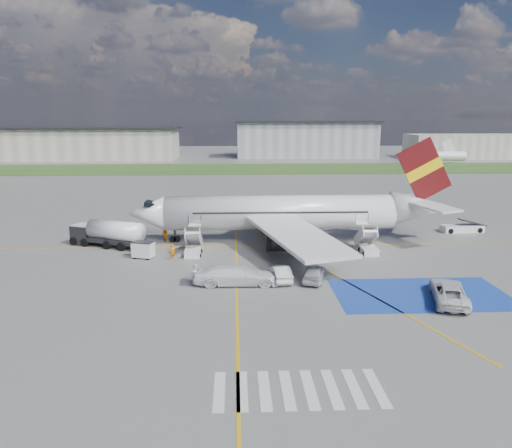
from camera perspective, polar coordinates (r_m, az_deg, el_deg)
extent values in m
plane|color=#60605E|center=(44.52, 4.25, -6.41)|extent=(400.00, 400.00, 0.00)
cube|color=#2D4C1E|center=(137.71, -0.34, 6.34)|extent=(400.00, 30.00, 0.01)
cube|color=gold|center=(55.95, 2.84, -2.47)|extent=(120.00, 0.20, 0.01)
cube|color=gold|center=(34.90, -2.16, -11.79)|extent=(0.20, 60.00, 0.01)
cube|color=gold|center=(55.95, 2.84, -2.47)|extent=(20.71, 56.45, 0.01)
cube|color=#193A98|center=(43.18, 18.31, -7.61)|extent=(14.00, 8.00, 0.01)
cube|color=silver|center=(27.81, -4.22, -18.53)|extent=(0.60, 4.00, 0.01)
cube|color=silver|center=(27.79, -1.61, -18.52)|extent=(0.60, 4.00, 0.01)
cube|color=silver|center=(27.83, 0.99, -18.47)|extent=(0.60, 4.00, 0.01)
cube|color=silver|center=(27.92, 3.58, -18.38)|extent=(0.60, 4.00, 0.01)
cube|color=silver|center=(28.06, 6.15, -18.27)|extent=(0.60, 4.00, 0.01)
cube|color=silver|center=(28.25, 8.68, -18.11)|extent=(0.60, 4.00, 0.01)
cube|color=silver|center=(28.49, 11.17, -17.93)|extent=(0.60, 4.00, 0.01)
cube|color=silver|center=(28.78, 13.61, -17.72)|extent=(0.60, 4.00, 0.01)
cube|color=#9D9587|center=(179.21, -18.85, 8.67)|extent=(60.00, 22.00, 10.00)
cube|color=gray|center=(178.83, 5.68, 9.57)|extent=(48.00, 18.00, 12.00)
cube|color=#9D9587|center=(188.08, 22.99, 8.19)|extent=(40.00, 16.00, 8.00)
cylinder|color=silver|center=(57.14, 2.69, 1.33)|extent=(26.00, 3.90, 3.90)
cone|color=silver|center=(57.77, -12.30, 1.18)|extent=(4.00, 3.90, 3.90)
cube|color=black|center=(57.48, -11.76, 2.21)|extent=(1.67, 1.90, 0.82)
cone|color=silver|center=(60.69, 18.12, 1.76)|extent=(6.50, 3.90, 3.90)
cube|color=silver|center=(49.11, 4.72, -1.23)|extent=(9.86, 15.95, 1.40)
cube|color=silver|center=(65.66, 2.89, 2.23)|extent=(9.86, 15.95, 1.40)
cylinder|color=#38383A|center=(52.13, 3.21, -2.00)|extent=(3.40, 2.10, 2.10)
cylinder|color=#38383A|center=(63.00, 2.22, 0.51)|extent=(3.40, 2.10, 2.10)
cube|color=#500D0E|center=(60.20, 18.66, 5.88)|extent=(6.62, 0.30, 7.45)
cube|color=yellow|center=(60.20, 18.66, 5.88)|extent=(4.36, 0.40, 3.08)
cube|color=silver|center=(57.86, 19.81, 1.86)|extent=(4.73, 5.95, 0.49)
cube|color=silver|center=(63.74, 17.67, 2.91)|extent=(4.73, 5.95, 0.49)
cube|color=black|center=(55.16, 2.87, 1.30)|extent=(19.50, 0.04, 0.18)
cube|color=black|center=(59.00, 2.52, 2.03)|extent=(19.50, 0.04, 0.18)
cube|color=silver|center=(53.46, -7.13, -1.66)|extent=(1.40, 3.73, 2.32)
cube|color=silver|center=(55.07, -7.00, -0.12)|extent=(1.40, 1.00, 0.12)
cylinder|color=black|center=(55.02, -7.75, 0.43)|extent=(0.06, 0.06, 1.10)
cylinder|color=black|center=(54.90, -6.29, 0.45)|extent=(0.06, 0.06, 1.10)
cube|color=silver|center=(52.20, -7.24, -3.25)|extent=(1.60, 2.40, 0.70)
cube|color=silver|center=(55.11, 12.42, -1.43)|extent=(1.40, 3.73, 2.32)
cube|color=silver|center=(56.67, 11.98, 0.05)|extent=(1.40, 1.00, 0.12)
cylinder|color=black|center=(56.39, 11.32, 0.59)|extent=(0.06, 0.06, 1.10)
cylinder|color=black|center=(56.74, 12.69, 0.60)|extent=(0.06, 0.06, 1.10)
cube|color=silver|center=(53.88, 12.80, -2.97)|extent=(1.60, 2.40, 0.70)
cube|color=black|center=(59.75, -19.08, -1.13)|extent=(2.85, 2.85, 2.16)
cylinder|color=silver|center=(56.85, -15.74, -0.75)|extent=(6.72, 4.56, 2.16)
cube|color=black|center=(57.09, -15.67, -1.80)|extent=(6.72, 4.56, 0.47)
cube|color=silver|center=(52.12, -12.77, -2.88)|extent=(2.37, 1.82, 1.46)
cube|color=black|center=(51.92, -12.81, -2.04)|extent=(2.23, 1.69, 0.13)
cube|color=silver|center=(67.50, 22.48, -0.48)|extent=(5.26, 2.15, 0.86)
cube|color=black|center=(68.00, 23.47, 0.17)|extent=(3.45, 1.57, 0.95)
imported|color=#B0B4B8|center=(44.25, 6.71, -5.56)|extent=(2.96, 4.70, 1.49)
imported|color=#B9BBC0|center=(44.15, 2.80, -5.60)|extent=(1.89, 4.35, 1.39)
imported|color=silver|center=(42.14, 21.21, -6.91)|extent=(3.77, 5.72, 1.97)
imported|color=white|center=(42.96, -2.24, -5.52)|extent=(5.70, 2.43, 2.21)
imported|color=orange|center=(51.03, -9.51, -3.17)|extent=(0.69, 0.61, 1.59)
imported|color=orange|center=(58.09, -10.41, -1.14)|extent=(1.07, 1.16, 1.92)
imported|color=orange|center=(54.46, 7.37, -2.12)|extent=(0.79, 0.99, 1.58)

